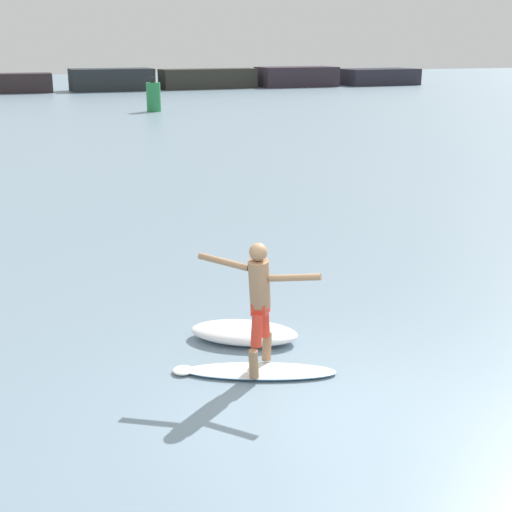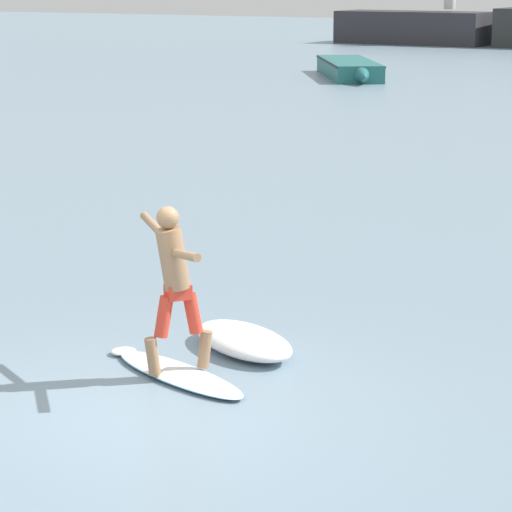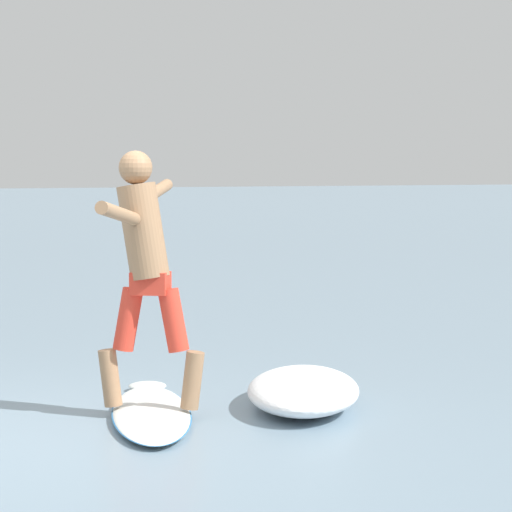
# 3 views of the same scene
# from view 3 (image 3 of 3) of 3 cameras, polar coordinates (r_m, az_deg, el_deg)

# --- Properties ---
(ground_plane) EXTENTS (200.00, 200.00, 0.00)m
(ground_plane) POSITION_cam_3_polar(r_m,az_deg,el_deg) (8.20, -10.65, -8.53)
(ground_plane) COLOR #758EA0
(surfboard) EXTENTS (2.29, 1.30, 0.21)m
(surfboard) POSITION_cam_3_polar(r_m,az_deg,el_deg) (8.82, -4.96, -7.32)
(surfboard) COLOR white
(surfboard) RESTS_ON ground
(surfer) EXTENTS (1.40, 1.11, 1.84)m
(surfer) POSITION_cam_3_polar(r_m,az_deg,el_deg) (8.63, -5.27, -0.02)
(surfer) COLOR #9D7451
(surfer) RESTS_ON surfboard
(wave_foam_at_tail) EXTENTS (1.86, 1.57, 0.27)m
(wave_foam_at_tail) POSITION_cam_3_polar(r_m,az_deg,el_deg) (9.13, 2.24, -6.32)
(wave_foam_at_tail) COLOR white
(wave_foam_at_tail) RESTS_ON ground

